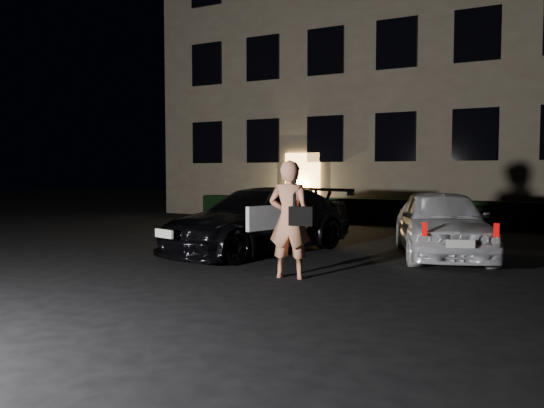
% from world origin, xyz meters
% --- Properties ---
extents(ground, '(80.00, 80.00, 0.00)m').
position_xyz_m(ground, '(0.00, 0.00, 0.00)').
color(ground, black).
rests_on(ground, ground).
extents(building, '(20.00, 8.11, 12.00)m').
position_xyz_m(building, '(-0.00, 14.99, 6.00)').
color(building, '#736352').
rests_on(building, ground).
extents(hedge, '(15.00, 0.70, 0.85)m').
position_xyz_m(hedge, '(0.00, 10.50, 0.42)').
color(hedge, black).
rests_on(hedge, ground).
extents(sedan, '(3.32, 5.27, 1.42)m').
position_xyz_m(sedan, '(-0.99, 2.79, 0.71)').
color(sedan, black).
rests_on(sedan, ground).
extents(hatch, '(2.88, 4.50, 1.43)m').
position_xyz_m(hatch, '(2.71, 3.95, 0.71)').
color(hatch, white).
rests_on(hatch, ground).
extents(man, '(0.86, 0.57, 1.97)m').
position_xyz_m(man, '(0.83, 0.45, 0.99)').
color(man, tan).
rests_on(man, ground).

